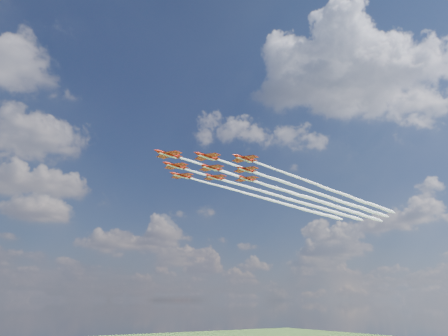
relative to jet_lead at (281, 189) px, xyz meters
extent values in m
cylinder|color=#B71A0A|center=(-59.74, -15.63, 0.00)|extent=(7.81, 3.01, 1.07)
cone|color=#B71A0A|center=(-64.45, -16.87, 0.00)|extent=(2.16, 1.53, 1.07)
cone|color=#B71A0A|center=(-55.32, -14.47, 0.00)|extent=(1.66, 1.31, 0.97)
ellipsoid|color=black|center=(-61.63, -16.13, 0.44)|extent=(2.18, 1.37, 0.70)
cube|color=#B71A0A|center=(-59.27, -15.51, -0.05)|extent=(5.28, 9.45, 0.14)
cube|color=#B71A0A|center=(-55.98, -14.65, 0.00)|extent=(2.21, 3.74, 0.12)
cube|color=#B71A0A|center=(-55.79, -14.60, 0.88)|extent=(1.54, 0.53, 1.75)
cube|color=white|center=(-59.74, -15.63, -0.49)|extent=(7.29, 2.70, 0.12)
cylinder|color=#B71A0A|center=(-48.41, -20.50, 0.00)|extent=(7.81, 3.01, 1.07)
cone|color=#B71A0A|center=(-53.12, -21.73, 0.00)|extent=(2.16, 1.53, 1.07)
cone|color=#B71A0A|center=(-43.98, -19.34, 0.00)|extent=(1.66, 1.31, 0.97)
ellipsoid|color=black|center=(-50.29, -20.99, 0.44)|extent=(2.18, 1.37, 0.70)
cube|color=#B71A0A|center=(-47.94, -20.38, -0.05)|extent=(5.28, 9.45, 0.14)
cube|color=#B71A0A|center=(-44.64, -19.51, 0.00)|extent=(2.21, 3.74, 0.12)
cube|color=#B71A0A|center=(-44.45, -19.46, 0.88)|extent=(1.54, 0.53, 1.75)
cube|color=white|center=(-48.41, -20.50, -0.49)|extent=(7.29, 2.70, 0.12)
cylinder|color=#B71A0A|center=(-52.24, -5.84, 0.00)|extent=(7.81, 3.01, 1.07)
cone|color=#B71A0A|center=(-56.95, -7.07, 0.00)|extent=(2.16, 1.53, 1.07)
cone|color=#B71A0A|center=(-47.82, -4.68, 0.00)|extent=(1.66, 1.31, 0.97)
ellipsoid|color=black|center=(-54.13, -6.33, 0.44)|extent=(2.18, 1.37, 0.70)
cube|color=#B71A0A|center=(-51.77, -5.72, -0.05)|extent=(5.28, 9.45, 0.14)
cube|color=#B71A0A|center=(-48.48, -4.85, 0.00)|extent=(2.21, 3.74, 0.12)
cube|color=#B71A0A|center=(-48.29, -4.80, 0.88)|extent=(1.54, 0.53, 1.75)
cube|color=white|center=(-52.24, -5.84, -0.49)|extent=(7.29, 2.70, 0.12)
cylinder|color=#B71A0A|center=(-37.07, -25.36, 0.00)|extent=(7.81, 3.01, 1.07)
cone|color=#B71A0A|center=(-41.78, -26.60, 0.00)|extent=(2.16, 1.53, 1.07)
cone|color=#B71A0A|center=(-32.65, -24.21, 0.00)|extent=(1.66, 1.31, 0.97)
ellipsoid|color=black|center=(-38.96, -25.86, 0.44)|extent=(2.18, 1.37, 0.70)
cube|color=#B71A0A|center=(-36.60, -25.24, -0.05)|extent=(5.28, 9.45, 0.14)
cube|color=#B71A0A|center=(-33.31, -24.38, 0.00)|extent=(2.21, 3.74, 0.12)
cube|color=#B71A0A|center=(-33.12, -24.33, 0.88)|extent=(1.54, 0.53, 1.75)
cube|color=white|center=(-37.07, -25.36, -0.49)|extent=(7.29, 2.70, 0.12)
cylinder|color=#B71A0A|center=(-40.91, -10.70, 0.00)|extent=(7.81, 3.01, 1.07)
cone|color=#B71A0A|center=(-45.62, -11.94, 0.00)|extent=(2.16, 1.53, 1.07)
cone|color=#B71A0A|center=(-36.48, -9.55, 0.00)|extent=(1.66, 1.31, 0.97)
ellipsoid|color=black|center=(-42.79, -11.20, 0.44)|extent=(2.18, 1.37, 0.70)
cube|color=#B71A0A|center=(-40.44, -10.58, -0.05)|extent=(5.28, 9.45, 0.14)
cube|color=#B71A0A|center=(-37.14, -9.72, 0.00)|extent=(2.21, 3.74, 0.12)
cube|color=#B71A0A|center=(-36.95, -9.67, 0.88)|extent=(1.54, 0.53, 1.75)
cube|color=white|center=(-40.91, -10.70, -0.49)|extent=(7.29, 2.70, 0.12)
cylinder|color=#B71A0A|center=(-44.75, 3.95, 0.00)|extent=(7.81, 3.01, 1.07)
cone|color=#B71A0A|center=(-49.46, 2.72, 0.00)|extent=(2.16, 1.53, 1.07)
cone|color=#B71A0A|center=(-40.32, 5.11, 0.00)|extent=(1.66, 1.31, 0.97)
ellipsoid|color=black|center=(-46.63, 3.46, 0.44)|extent=(2.18, 1.37, 0.70)
cube|color=#B71A0A|center=(-44.28, 4.08, -0.05)|extent=(5.28, 9.45, 0.14)
cube|color=#B71A0A|center=(-40.98, 4.94, 0.00)|extent=(2.21, 3.74, 0.12)
cube|color=#B71A0A|center=(-40.79, 4.99, 0.88)|extent=(1.54, 0.53, 1.75)
cube|color=white|center=(-44.75, 3.95, -0.49)|extent=(7.29, 2.70, 0.12)
cylinder|color=#B71A0A|center=(-29.58, -15.57, 0.00)|extent=(7.81, 3.01, 1.07)
cone|color=#B71A0A|center=(-34.29, -16.80, 0.00)|extent=(2.16, 1.53, 1.07)
cone|color=#B71A0A|center=(-25.15, -14.41, 0.00)|extent=(1.66, 1.31, 0.97)
ellipsoid|color=black|center=(-31.46, -16.06, 0.44)|extent=(2.18, 1.37, 0.70)
cube|color=#B71A0A|center=(-29.11, -15.45, -0.05)|extent=(5.28, 9.45, 0.14)
cube|color=#B71A0A|center=(-25.81, -14.58, 0.00)|extent=(2.21, 3.74, 0.12)
cube|color=#B71A0A|center=(-25.62, -14.54, 0.88)|extent=(1.54, 0.53, 1.75)
cube|color=white|center=(-29.58, -15.57, -0.49)|extent=(7.29, 2.70, 0.12)
cylinder|color=#B71A0A|center=(-33.41, -0.91, 0.00)|extent=(7.81, 3.01, 1.07)
cone|color=#B71A0A|center=(-38.12, -2.14, 0.00)|extent=(2.16, 1.53, 1.07)
cone|color=#B71A0A|center=(-28.98, 0.25, 0.00)|extent=(1.66, 1.31, 0.97)
ellipsoid|color=black|center=(-35.30, -1.40, 0.44)|extent=(2.18, 1.37, 0.70)
cube|color=#B71A0A|center=(-32.94, -0.79, -0.05)|extent=(5.28, 9.45, 0.14)
cube|color=#B71A0A|center=(-29.64, 0.07, 0.00)|extent=(2.21, 3.74, 0.12)
cube|color=#B71A0A|center=(-29.46, 0.12, 0.88)|extent=(1.54, 0.53, 1.75)
cube|color=white|center=(-33.41, -0.91, -0.49)|extent=(7.29, 2.70, 0.12)
cylinder|color=#B71A0A|center=(-22.08, -5.78, 0.00)|extent=(7.81, 3.01, 1.07)
cone|color=#B71A0A|center=(-26.79, -7.01, 0.00)|extent=(2.16, 1.53, 1.07)
cone|color=#B71A0A|center=(-17.65, -4.62, 0.00)|extent=(1.66, 1.31, 0.97)
ellipsoid|color=black|center=(-23.96, -6.27, 0.44)|extent=(2.18, 1.37, 0.70)
cube|color=#B71A0A|center=(-21.61, -5.65, -0.05)|extent=(5.28, 9.45, 0.14)
cube|color=#B71A0A|center=(-18.31, -4.79, 0.00)|extent=(2.21, 3.74, 0.12)
cube|color=#B71A0A|center=(-18.12, -4.74, 0.88)|extent=(1.54, 0.53, 1.75)
cube|color=white|center=(-22.08, -5.78, -0.49)|extent=(7.29, 2.70, 0.12)
camera|label=1|loc=(-116.43, -134.85, -44.30)|focal=35.00mm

